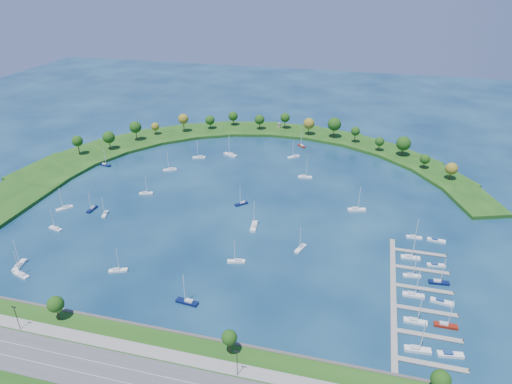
% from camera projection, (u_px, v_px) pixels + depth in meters
% --- Properties ---
extents(ground, '(700.00, 700.00, 0.00)m').
position_uv_depth(ground, '(245.00, 201.00, 249.38)').
color(ground, '#072143').
rests_on(ground, ground).
extents(south_shoreline, '(420.00, 43.10, 11.60)m').
position_uv_depth(south_shoreline, '(139.00, 377.00, 142.81)').
color(south_shoreline, '#1A4612').
rests_on(south_shoreline, ground).
extents(breakwater, '(286.74, 247.64, 2.00)m').
position_uv_depth(breakwater, '(198.00, 158.00, 301.34)').
color(breakwater, '#1A4612').
rests_on(breakwater, ground).
extents(breakwater_trees, '(242.48, 94.00, 15.09)m').
position_uv_depth(breakwater_trees, '(268.00, 130.00, 322.73)').
color(breakwater_trees, '#382314').
rests_on(breakwater_trees, breakwater).
extents(harbor_tower, '(2.60, 2.60, 3.89)m').
position_uv_depth(harbor_tower, '(279.00, 125.00, 353.00)').
color(harbor_tower, gray).
rests_on(harbor_tower, breakwater).
extents(dock_system, '(24.28, 82.00, 1.60)m').
position_uv_depth(dock_system, '(413.00, 298.00, 177.50)').
color(dock_system, gray).
rests_on(dock_system, ground).
extents(moored_boat_0, '(3.76, 9.89, 14.18)m').
position_uv_depth(moored_boat_0, '(254.00, 226.00, 224.48)').
color(moored_boat_0, white).
rests_on(moored_boat_0, ground).
extents(moored_boat_1, '(7.95, 3.69, 11.28)m').
position_uv_depth(moored_boat_1, '(105.00, 165.00, 292.55)').
color(moored_boat_1, '#0A133F').
rests_on(moored_boat_1, ground).
extents(moored_boat_2, '(7.64, 3.77, 10.82)m').
position_uv_depth(moored_boat_2, '(56.00, 228.00, 222.86)').
color(moored_boat_2, white).
rests_on(moored_boat_2, ground).
extents(moored_boat_3, '(7.76, 4.66, 11.03)m').
position_uv_depth(moored_boat_3, '(146.00, 193.00, 256.79)').
color(moored_boat_3, white).
rests_on(moored_boat_3, ground).
extents(moored_boat_4, '(7.22, 8.19, 12.59)m').
position_uv_depth(moored_boat_4, '(65.00, 208.00, 241.03)').
color(moored_boat_4, white).
rests_on(moored_boat_4, ground).
extents(moored_boat_5, '(2.43, 7.73, 11.25)m').
position_uv_depth(moored_boat_5, '(92.00, 208.00, 240.46)').
color(moored_boat_5, '#0A133F').
rests_on(moored_boat_5, ground).
extents(moored_boat_6, '(8.55, 3.17, 12.29)m').
position_uv_depth(moored_boat_6, '(305.00, 176.00, 276.23)').
color(moored_boat_6, white).
rests_on(moored_boat_6, ground).
extents(moored_boat_7, '(8.03, 4.10, 11.37)m').
position_uv_depth(moored_boat_7, '(236.00, 261.00, 198.51)').
color(moored_boat_7, white).
rests_on(moored_boat_7, ground).
extents(moored_boat_8, '(3.67, 7.07, 10.01)m').
position_uv_depth(moored_boat_8, '(105.00, 213.00, 235.79)').
color(moored_boat_8, white).
rests_on(moored_boat_8, ground).
extents(moored_boat_9, '(8.42, 4.48, 11.92)m').
position_uv_depth(moored_boat_9, '(21.00, 274.00, 189.74)').
color(moored_boat_9, white).
rests_on(moored_boat_9, ground).
extents(moored_boat_10, '(6.44, 6.27, 10.33)m').
position_uv_depth(moored_boat_10, '(302.00, 145.00, 322.98)').
color(moored_boat_10, maroon).
rests_on(moored_boat_10, ground).
extents(moored_boat_11, '(4.72, 8.20, 11.64)m').
position_uv_depth(moored_boat_11, '(300.00, 248.00, 207.38)').
color(moored_boat_11, white).
rests_on(moored_boat_11, ground).
extents(moored_boat_12, '(7.87, 7.34, 12.37)m').
position_uv_depth(moored_boat_12, '(294.00, 156.00, 304.74)').
color(moored_boat_12, white).
rests_on(moored_boat_12, ground).
extents(moored_boat_13, '(9.10, 3.36, 13.07)m').
position_uv_depth(moored_boat_13, '(187.00, 301.00, 174.67)').
color(moored_boat_13, '#0A133F').
rests_on(moored_boat_13, ground).
extents(moored_boat_14, '(7.99, 5.04, 11.41)m').
position_uv_depth(moored_boat_14, '(118.00, 270.00, 192.60)').
color(moored_boat_14, white).
rests_on(moored_boat_14, ground).
extents(moored_boat_15, '(6.71, 6.74, 10.92)m').
position_uv_depth(moored_boat_15, '(241.00, 203.00, 245.79)').
color(moored_boat_15, '#0A133F').
rests_on(moored_boat_15, ground).
extents(moored_boat_16, '(8.40, 6.26, 12.31)m').
position_uv_depth(moored_boat_16, '(170.00, 169.00, 285.92)').
color(moored_boat_16, white).
rests_on(moored_boat_16, ground).
extents(moored_boat_17, '(8.76, 4.83, 12.41)m').
position_uv_depth(moored_boat_17, '(199.00, 157.00, 303.85)').
color(moored_boat_17, white).
rests_on(moored_boat_17, ground).
extents(moored_boat_18, '(4.02, 9.03, 12.83)m').
position_uv_depth(moored_boat_18, '(19.00, 265.00, 195.67)').
color(moored_boat_18, white).
rests_on(moored_boat_18, ground).
extents(moored_boat_19, '(9.76, 4.93, 13.82)m').
position_uv_depth(moored_boat_19, '(357.00, 209.00, 239.67)').
color(moored_boat_19, white).
rests_on(moored_boat_19, ground).
extents(moored_boat_20, '(10.22, 6.55, 14.61)m').
position_uv_depth(moored_boat_20, '(230.00, 154.00, 307.67)').
color(moored_boat_20, white).
rests_on(moored_boat_20, ground).
extents(docked_boat_0, '(8.95, 3.12, 12.92)m').
position_uv_depth(docked_boat_0, '(417.00, 349.00, 153.20)').
color(docked_boat_0, white).
rests_on(docked_boat_0, ground).
extents(docked_boat_1, '(8.75, 3.60, 1.73)m').
position_uv_depth(docked_boat_1, '(450.00, 354.00, 151.41)').
color(docked_boat_1, white).
rests_on(docked_boat_1, ground).
extents(docked_boat_2, '(8.38, 2.53, 12.24)m').
position_uv_depth(docked_boat_2, '(415.00, 321.00, 165.25)').
color(docked_boat_2, white).
rests_on(docked_boat_2, ground).
extents(docked_boat_3, '(8.24, 2.32, 12.10)m').
position_uv_depth(docked_boat_3, '(446.00, 325.00, 163.43)').
color(docked_boat_3, maroon).
rests_on(docked_boat_3, ground).
extents(docked_boat_4, '(8.30, 2.35, 12.20)m').
position_uv_depth(docked_boat_4, '(413.00, 294.00, 178.32)').
color(docked_boat_4, white).
rests_on(docked_boat_4, ground).
extents(docked_boat_5, '(8.93, 3.72, 1.77)m').
position_uv_depth(docked_boat_5, '(442.00, 302.00, 174.87)').
color(docked_boat_5, white).
rests_on(docked_boat_5, ground).
extents(docked_boat_6, '(7.37, 3.01, 10.53)m').
position_uv_depth(docked_boat_6, '(412.00, 275.00, 189.43)').
color(docked_boat_6, white).
rests_on(docked_boat_6, ground).
extents(docked_boat_7, '(8.33, 2.99, 12.00)m').
position_uv_depth(docked_boat_7, '(439.00, 282.00, 185.41)').
color(docked_boat_7, '#0A133F').
rests_on(docked_boat_7, ground).
extents(docked_boat_8, '(8.35, 2.74, 12.11)m').
position_uv_depth(docked_boat_8, '(410.00, 257.00, 201.00)').
color(docked_boat_8, white).
rests_on(docked_boat_8, ground).
extents(docked_boat_9, '(7.85, 2.99, 1.56)m').
position_uv_depth(docked_boat_9, '(436.00, 265.00, 196.08)').
color(docked_boat_9, white).
rests_on(docked_boat_9, ground).
extents(docked_boat_10, '(7.22, 2.22, 10.53)m').
position_uv_depth(docked_boat_10, '(414.00, 237.00, 215.90)').
color(docked_boat_10, white).
rests_on(docked_boat_10, ground).
extents(docked_boat_11, '(8.35, 3.15, 1.66)m').
position_uv_depth(docked_boat_11, '(436.00, 240.00, 213.57)').
color(docked_boat_11, white).
rests_on(docked_boat_11, ground).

